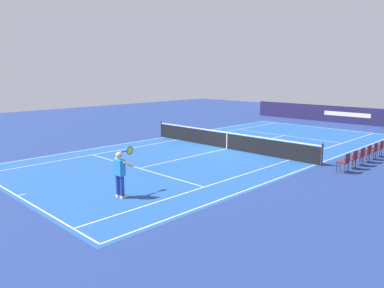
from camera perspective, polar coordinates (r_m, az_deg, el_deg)
name	(u,v)px	position (r m, az deg, el deg)	size (l,w,h in m)	color
ground_plane	(227,149)	(21.88, 5.33, -0.70)	(60.00, 60.00, 0.00)	navy
court_slab	(227,149)	(21.88, 5.33, -0.70)	(24.20, 11.40, 0.00)	#1E4C93
court_line_markings	(227,149)	(21.88, 5.33, -0.69)	(23.85, 11.05, 0.01)	white
tennis_net	(227,140)	(21.79, 5.35, 0.57)	(0.10, 11.70, 1.08)	#2D2D33
stadium_barrier	(342,115)	(35.42, 21.91, 4.18)	(0.26, 17.00, 1.45)	#231E47
tennis_player_near	(120,172)	(13.42, -10.91, -4.20)	(1.05, 0.78, 1.70)	navy
tennis_ball	(192,148)	(21.72, 0.04, -0.65)	(0.07, 0.07, 0.07)	#CCE01E
spectator_chair_1	(379,147)	(21.81, 26.65, -0.47)	(0.44, 0.44, 0.88)	#38383D
spectator_chair_2	(373,150)	(21.00, 25.91, -0.81)	(0.44, 0.44, 0.88)	#38383D
spectator_chair_3	(367,152)	(20.19, 25.11, -1.17)	(0.44, 0.44, 0.88)	#38383D
spectator_chair_4	(360,155)	(19.39, 24.24, -1.57)	(0.44, 0.44, 0.88)	#38383D
spectator_chair_5	(352,158)	(18.59, 23.30, -1.99)	(0.44, 0.44, 0.88)	#38383D
spectator_chair_6	(345,161)	(17.80, 22.27, -2.46)	(0.44, 0.44, 0.88)	#38383D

